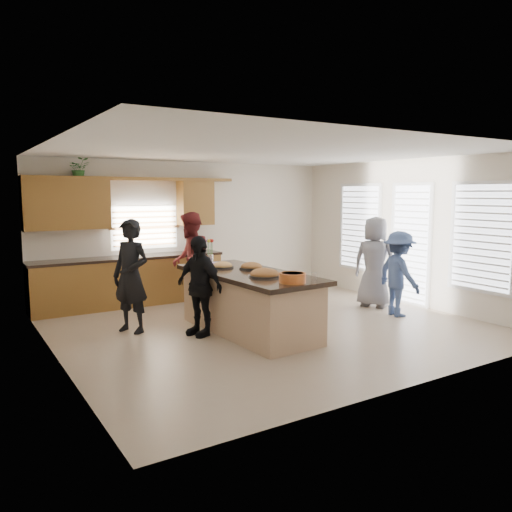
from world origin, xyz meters
TOP-DOWN VIEW (x-y plane):
  - floor at (0.00, 0.00)m, footprint 6.50×6.50m
  - room_shell at (0.00, 0.00)m, footprint 6.52×6.02m
  - back_cabinetry at (-1.47, 2.73)m, footprint 4.08×0.66m
  - right_wall_glazing at (3.22, -0.13)m, footprint 0.06×4.00m
  - island at (-0.45, -0.14)m, footprint 1.26×2.74m
  - platter_front at (-0.48, -0.62)m, footprint 0.48×0.48m
  - platter_mid at (-0.25, 0.12)m, footprint 0.39×0.39m
  - platter_back at (-0.59, 0.47)m, footprint 0.36×0.36m
  - salad_bowl at (-0.44, -1.25)m, footprint 0.37×0.37m
  - clear_cup at (-0.04, -1.22)m, footprint 0.08×0.08m
  - plate_stack at (-0.52, 0.78)m, footprint 0.19×0.19m
  - flower_vase at (-0.49, 1.11)m, footprint 0.14×0.14m
  - potted_plant at (-2.26, 2.82)m, footprint 0.36×0.32m
  - woman_left_back at (-1.99, 0.85)m, footprint 0.70×0.77m
  - woman_left_mid at (-0.48, 1.95)m, footprint 1.00×1.09m
  - woman_left_front at (-1.17, 0.13)m, footprint 0.64×0.96m
  - woman_right_back at (2.32, -0.64)m, footprint 0.71×1.05m
  - woman_right_front at (2.48, 0.10)m, footprint 0.85×0.99m

SIDE VIEW (x-z plane):
  - floor at x=0.00m, z-range 0.00..0.00m
  - island at x=-0.45m, z-range -0.02..0.93m
  - woman_right_back at x=2.32m, z-range 0.00..1.50m
  - woman_left_front at x=-1.17m, z-range 0.00..1.52m
  - woman_right_front at x=2.48m, z-range 0.00..1.72m
  - woman_left_back at x=-1.99m, z-range 0.00..1.77m
  - woman_left_mid at x=-0.48m, z-range 0.00..1.81m
  - back_cabinetry at x=-1.47m, z-range -0.32..2.14m
  - plate_stack at x=-0.52m, z-range 0.95..0.99m
  - platter_back at x=-0.59m, z-range 0.90..1.05m
  - platter_mid at x=-0.25m, z-range 0.90..1.06m
  - platter_front at x=-0.48m, z-range 0.88..1.07m
  - clear_cup at x=-0.04m, z-range 0.95..1.06m
  - salad_bowl at x=-0.44m, z-range 0.96..1.10m
  - flower_vase at x=-0.49m, z-range 0.97..1.39m
  - right_wall_glazing at x=3.22m, z-range 0.22..2.47m
  - room_shell at x=0.00m, z-range 0.50..3.31m
  - potted_plant at x=-2.26m, z-range 2.40..2.79m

